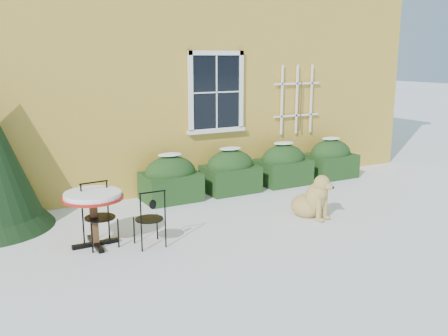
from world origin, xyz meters
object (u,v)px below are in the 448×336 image
patio_chair_near (150,218)px  dog (313,200)px  patio_chair_far (99,215)px  bistro_table (93,201)px

patio_chair_near → dog: size_ratio=0.97×
patio_chair_far → dog: size_ratio=1.04×
patio_chair_near → dog: (2.86, -0.09, -0.11)m
patio_chair_near → dog: 2.87m
patio_chair_near → dog: bearing=179.7°
bistro_table → dog: size_ratio=0.98×
patio_chair_far → dog: (3.49, -0.49, -0.14)m
patio_chair_near → patio_chair_far: (-0.63, 0.40, 0.03)m
dog → bistro_table: bearing=154.7°
bistro_table → patio_chair_far: 0.22m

